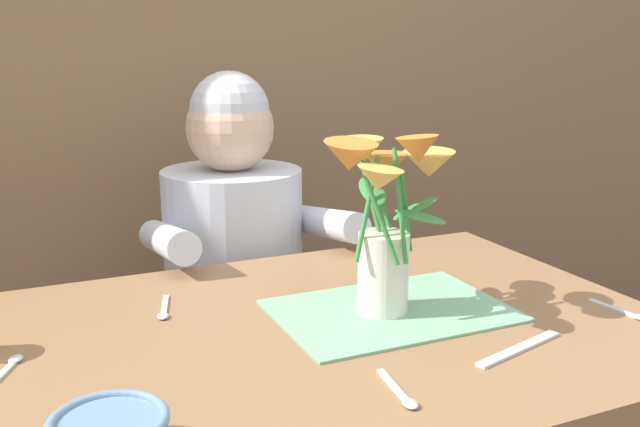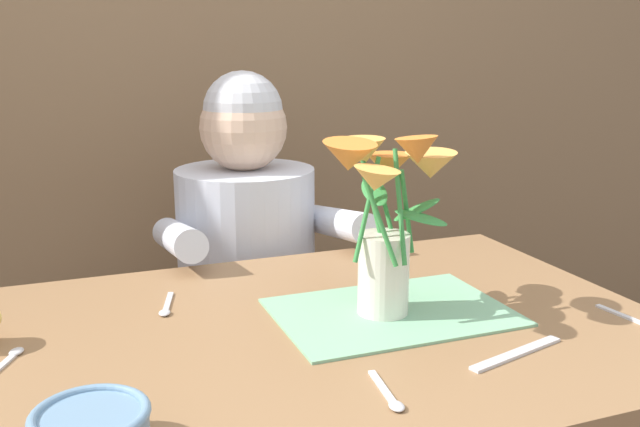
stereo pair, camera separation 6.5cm
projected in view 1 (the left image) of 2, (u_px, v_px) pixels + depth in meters
name	position (u px, v px, depth m)	size (l,w,h in m)	color
wood_panel_backdrop	(159.00, 23.00, 1.96)	(4.00, 0.10, 2.50)	brown
dining_table	(309.00, 383.00, 1.18)	(1.20, 0.80, 0.74)	olive
seated_person	(236.00, 302.00, 1.77)	(0.45, 0.47, 1.14)	#4C4C56
striped_placemat	(391.00, 311.00, 1.23)	(0.40, 0.28, 0.01)	#7AB289
flower_vase	(385.00, 207.00, 1.18)	(0.26, 0.27, 0.32)	silver
dinner_knife	(519.00, 349.00, 1.07)	(0.19, 0.02, 0.01)	silver
spoon_0	(628.00, 313.00, 1.21)	(0.03, 0.12, 0.01)	silver
spoon_1	(8.00, 367.00, 1.01)	(0.06, 0.11, 0.01)	silver
spoon_2	(402.00, 395.00, 0.93)	(0.03, 0.12, 0.01)	silver
spoon_3	(164.00, 311.00, 1.22)	(0.05, 0.12, 0.01)	silver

